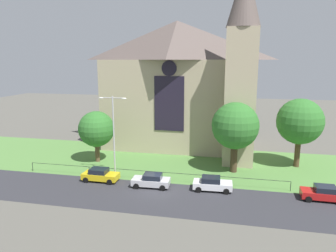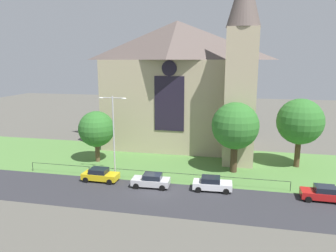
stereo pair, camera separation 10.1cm
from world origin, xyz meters
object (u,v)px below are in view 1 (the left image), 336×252
at_px(tree_right_far, 300,122).
at_px(streetlamp_near, 114,128).
at_px(parked_car_white, 212,184).
at_px(tree_left_near, 96,129).
at_px(tree_right_near, 235,126).
at_px(church_building, 181,84).
at_px(parked_car_red, 323,193).
at_px(parked_car_silver, 151,180).
at_px(parked_car_yellow, 100,175).

xyz_separation_m(tree_right_far, streetlamp_near, (-22.15, -8.97, 0.04)).
bearing_deg(parked_car_white, streetlamp_near, 170.79).
xyz_separation_m(tree_left_near, tree_right_near, (18.68, -0.38, 1.31)).
distance_m(church_building, tree_right_far, 18.91).
distance_m(tree_right_near, parked_car_red, 12.37).
bearing_deg(streetlamp_near, parked_car_silver, -19.93).
bearing_deg(tree_right_near, church_building, 128.43).
height_order(tree_right_far, parked_car_yellow, tree_right_far).
distance_m(parked_car_yellow, parked_car_red, 24.26).
distance_m(streetlamp_near, parked_car_red, 23.61).
relative_size(streetlamp_near, parked_car_silver, 2.31).
bearing_deg(church_building, parked_car_silver, -90.57).
distance_m(tree_right_far, streetlamp_near, 23.90).
relative_size(church_building, tree_right_far, 2.85).
relative_size(church_building, tree_left_near, 3.65).
distance_m(tree_right_near, parked_car_silver, 12.47).
distance_m(church_building, parked_car_yellow, 20.99).
height_order(parked_car_white, parked_car_red, same).
bearing_deg(parked_car_white, tree_right_far, 42.10).
distance_m(church_building, tree_right_near, 14.75).
distance_m(streetlamp_near, parked_car_yellow, 5.71).
bearing_deg(tree_left_near, tree_right_far, 7.27).
xyz_separation_m(tree_right_far, parked_car_red, (0.78, -10.53, -5.35)).
bearing_deg(streetlamp_near, parked_car_red, -3.90).
bearing_deg(parked_car_red, streetlamp_near, -2.83).
bearing_deg(parked_car_white, parked_car_silver, -178.74).
xyz_separation_m(tree_right_near, parked_car_red, (8.99, -6.72, -5.19)).
distance_m(church_building, tree_left_near, 15.62).
bearing_deg(parked_car_red, tree_right_near, -35.72).
height_order(tree_right_near, parked_car_silver, tree_right_near).
bearing_deg(streetlamp_near, tree_left_near, 130.58).
distance_m(tree_right_far, parked_car_silver, 20.96).
height_order(tree_right_near, parked_car_red, tree_right_near).
height_order(church_building, parked_car_yellow, church_building).
bearing_deg(tree_right_near, streetlamp_near, -159.68).
height_order(church_building, streetlamp_near, church_building).
bearing_deg(parked_car_white, parked_car_red, -3.73).
bearing_deg(tree_right_near, parked_car_white, -108.70).
xyz_separation_m(tree_left_near, streetlamp_near, (4.75, -5.54, 1.52)).
distance_m(parked_car_yellow, parked_car_silver, 6.35).
relative_size(church_building, parked_car_red, 6.14).
height_order(church_building, tree_right_far, church_building).
xyz_separation_m(streetlamp_near, parked_car_red, (22.93, -1.56, -5.39)).
bearing_deg(parked_car_red, tree_right_far, -84.68).
relative_size(tree_left_near, tree_right_near, 0.80).
bearing_deg(tree_right_far, tree_right_near, -155.11).
height_order(tree_right_far, parked_car_red, tree_right_far).
xyz_separation_m(tree_right_far, parked_car_yellow, (-23.48, -10.30, -5.35)).
height_order(tree_right_far, parked_car_silver, tree_right_far).
distance_m(parked_car_yellow, parked_car_white, 13.06).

